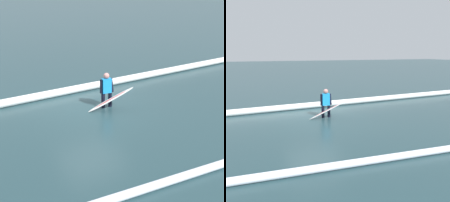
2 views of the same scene
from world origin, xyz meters
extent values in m
plane|color=#244046|center=(0.00, 0.00, 0.00)|extent=(149.58, 149.58, 0.00)
cylinder|color=black|center=(-0.63, 0.45, 0.29)|extent=(0.14, 0.14, 0.57)
cylinder|color=black|center=(-0.35, 0.41, 0.29)|extent=(0.14, 0.14, 0.57)
cube|color=#198CD8|center=(-0.49, 0.43, 0.84)|extent=(0.36, 0.24, 0.54)
sphere|color=tan|center=(-0.49, 0.43, 1.22)|extent=(0.22, 0.22, 0.22)
cylinder|color=black|center=(-0.70, 0.46, 0.84)|extent=(0.09, 0.20, 0.53)
cylinder|color=black|center=(-0.28, 0.40, 0.84)|extent=(0.09, 0.10, 0.53)
ellipsoid|color=white|center=(-0.44, 0.82, 0.43)|extent=(1.69, 0.85, 0.90)
ellipsoid|color=red|center=(-0.44, 0.82, 0.43)|extent=(1.31, 0.57, 0.73)
cylinder|color=white|center=(0.59, -1.62, 0.16)|extent=(23.74, 1.48, 0.32)
cylinder|color=white|center=(1.54, 5.43, 0.10)|extent=(16.94, 1.37, 0.21)
camera|label=1|loc=(5.16, 10.36, 4.56)|focal=52.11mm
camera|label=2|loc=(3.26, 10.95, 2.99)|focal=39.61mm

